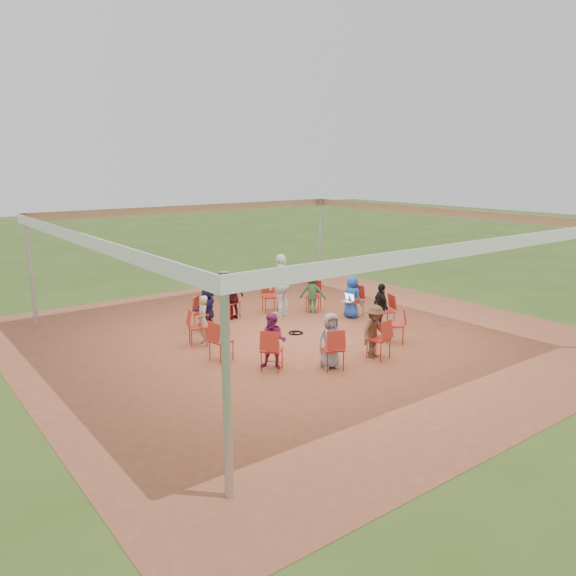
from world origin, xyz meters
TOP-DOWN VIEW (x-y plane):
  - ground at (0.00, 0.00)m, footprint 80.00×80.00m
  - dirt_patch at (0.00, 0.00)m, footprint 13.00×13.00m
  - tent at (0.00, 0.00)m, footprint 10.33×10.33m
  - chair_0 at (2.43, 0.44)m, footprint 0.51×0.49m
  - chair_1 at (1.89, 1.59)m, footprint 0.61×0.60m
  - chair_2 at (0.84, 2.32)m, footprint 0.54×0.56m
  - chair_3 at (-0.44, 2.43)m, footprint 0.49×0.51m
  - chair_4 at (-1.59, 1.89)m, footprint 0.60×0.61m
  - chair_5 at (-2.32, 0.84)m, footprint 0.56×0.54m
  - chair_6 at (-2.43, -0.44)m, footprint 0.51×0.49m
  - chair_7 at (-1.89, -1.59)m, footprint 0.61×0.60m
  - chair_8 at (-0.84, -2.32)m, footprint 0.54×0.56m
  - chair_9 at (0.44, -2.43)m, footprint 0.49×0.51m
  - chair_10 at (1.59, -1.89)m, footprint 0.60×0.61m
  - chair_11 at (2.32, -0.84)m, footprint 0.56×0.54m
  - person_seated_0 at (2.31, 0.41)m, footprint 0.43×0.64m
  - person_seated_1 at (1.79, 1.51)m, footprint 0.79×0.84m
  - person_seated_2 at (-0.41, 2.31)m, footprint 0.76×0.48m
  - person_seated_3 at (-1.51, 1.79)m, footprint 1.12×1.04m
  - person_seated_4 at (-2.21, 0.80)m, footprint 0.42×0.51m
  - person_seated_5 at (-1.79, -1.51)m, footprint 0.63×0.66m
  - person_seated_6 at (-0.80, -2.21)m, footprint 0.66×0.51m
  - person_seated_7 at (0.41, -2.31)m, footprint 0.83×0.51m
  - person_seated_8 at (2.21, -0.80)m, footprint 0.58×0.78m
  - standing_person at (0.86, 1.77)m, footprint 1.15×0.78m
  - cable_coil at (0.12, 0.15)m, footprint 0.40×0.40m
  - laptop at (2.15, 0.39)m, footprint 0.31×0.37m

SIDE VIEW (x-z plane):
  - ground at x=0.00m, z-range 0.00..0.00m
  - dirt_patch at x=0.00m, z-range 0.01..0.01m
  - cable_coil at x=0.12m, z-range 0.01..0.04m
  - chair_0 at x=2.43m, z-range 0.00..0.90m
  - chair_1 at x=1.89m, z-range 0.00..0.90m
  - chair_2 at x=0.84m, z-range 0.00..0.90m
  - chair_3 at x=-0.44m, z-range 0.00..0.90m
  - chair_4 at x=-1.59m, z-range 0.00..0.90m
  - chair_5 at x=-2.32m, z-range 0.00..0.90m
  - chair_6 at x=-2.43m, z-range 0.00..0.90m
  - chair_7 at x=-1.89m, z-range 0.00..0.90m
  - chair_8 at x=-0.84m, z-range 0.00..0.90m
  - chair_9 at x=0.44m, z-range 0.00..0.90m
  - chair_10 at x=1.59m, z-range 0.00..0.90m
  - chair_11 at x=2.32m, z-range 0.00..0.90m
  - laptop at x=2.15m, z-range 0.46..0.69m
  - person_seated_0 at x=2.31m, z-range 0.01..1.21m
  - person_seated_1 at x=1.79m, z-range 0.01..1.21m
  - person_seated_2 at x=-0.41m, z-range 0.01..1.21m
  - person_seated_3 at x=-1.51m, z-range 0.01..1.21m
  - person_seated_4 at x=-2.21m, z-range 0.01..1.21m
  - person_seated_5 at x=-1.79m, z-range 0.01..1.21m
  - person_seated_6 at x=-0.80m, z-range 0.01..1.21m
  - person_seated_7 at x=0.41m, z-range 0.01..1.21m
  - person_seated_8 at x=2.21m, z-range 0.01..1.21m
  - standing_person at x=0.86m, z-range 0.01..1.79m
  - tent at x=0.00m, z-range 0.87..3.87m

